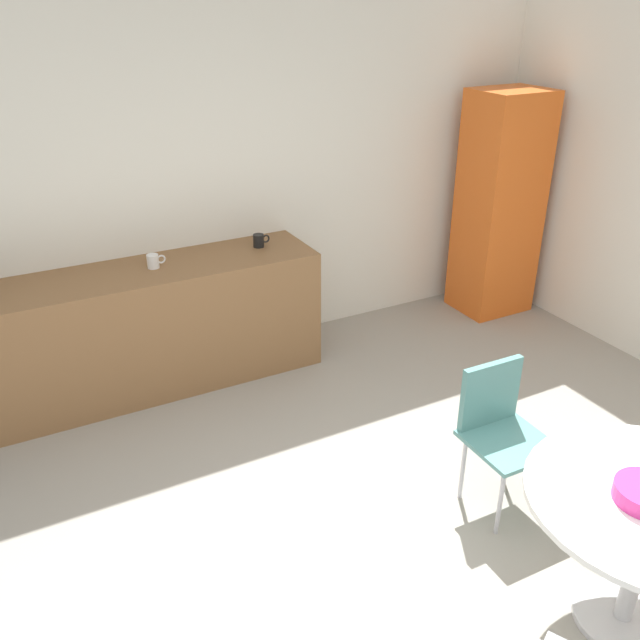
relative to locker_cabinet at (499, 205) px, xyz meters
name	(u,v)px	position (x,y,z in m)	size (l,w,h in m)	color
ground_plane	(423,628)	(-2.55, -2.55, -0.95)	(6.00, 6.00, 0.00)	#9E998E
wall_back	(191,191)	(-2.55, 0.45, 0.35)	(6.00, 0.10, 2.60)	white
counter_block	(149,329)	(-3.05, 0.10, -0.50)	(2.44, 0.60, 0.90)	brown
locker_cabinet	(499,205)	(0.00, 0.00, 0.00)	(0.60, 0.50, 1.90)	orange
chair_teal	(499,420)	(-1.69, -1.99, -0.43)	(0.43, 0.43, 0.83)	silver
mug_white	(259,241)	(-2.16, 0.15, 0.00)	(0.13, 0.08, 0.09)	black
mug_green	(153,261)	(-2.96, 0.11, 0.00)	(0.13, 0.08, 0.09)	white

